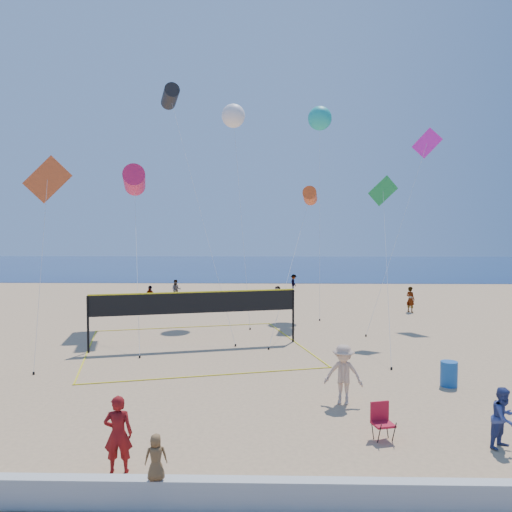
{
  "coord_description": "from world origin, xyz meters",
  "views": [
    {
      "loc": [
        0.61,
        -12.2,
        5.32
      ],
      "look_at": [
        0.28,
        2.0,
        4.57
      ],
      "focal_mm": 35.0,
      "sensor_mm": 36.0,
      "label": 1
    }
  ],
  "objects_px": {
    "trash_barrel": "(449,374)",
    "volleyball_net": "(195,309)",
    "camp_chair": "(382,419)",
    "woman": "(118,434)"
  },
  "relations": [
    {
      "from": "woman",
      "to": "trash_barrel",
      "type": "xyz_separation_m",
      "value": [
        9.45,
        6.26,
        -0.43
      ]
    },
    {
      "from": "camp_chair",
      "to": "volleyball_net",
      "type": "relative_size",
      "value": 0.09
    },
    {
      "from": "trash_barrel",
      "to": "volleyball_net",
      "type": "distance_m",
      "value": 11.01
    },
    {
      "from": "trash_barrel",
      "to": "volleyball_net",
      "type": "height_order",
      "value": "volleyball_net"
    },
    {
      "from": "camp_chair",
      "to": "woman",
      "type": "bearing_deg",
      "value": -177.26
    },
    {
      "from": "trash_barrel",
      "to": "volleyball_net",
      "type": "xyz_separation_m",
      "value": [
        -9.45,
        5.48,
        1.32
      ]
    },
    {
      "from": "volleyball_net",
      "to": "trash_barrel",
      "type": "bearing_deg",
      "value": -44.73
    },
    {
      "from": "camp_chair",
      "to": "volleyball_net",
      "type": "xyz_separation_m",
      "value": [
        -6.18,
        9.85,
        1.22
      ]
    },
    {
      "from": "woman",
      "to": "trash_barrel",
      "type": "distance_m",
      "value": 11.34
    },
    {
      "from": "woman",
      "to": "camp_chair",
      "type": "xyz_separation_m",
      "value": [
        6.17,
        1.88,
        -0.33
      ]
    }
  ]
}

